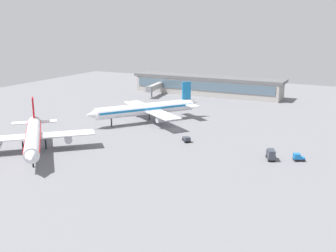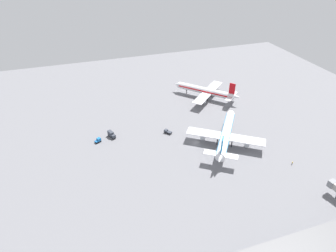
{
  "view_description": "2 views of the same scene",
  "coord_description": "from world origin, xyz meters",
  "px_view_note": "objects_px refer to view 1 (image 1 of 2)",
  "views": [
    {
      "loc": [
        -67.45,
        139.21,
        40.46
      ],
      "look_at": [
        -1.53,
        8.42,
        3.29
      ],
      "focal_mm": 44.02,
      "sensor_mm": 36.0,
      "label": 1
    },
    {
      "loc": [
        -54.72,
        -117.18,
        93.04
      ],
      "look_at": [
        -10.24,
        16.54,
        2.79
      ],
      "focal_mm": 31.49,
      "sensor_mm": 36.0,
      "label": 2
    }
  ],
  "objects_px": {
    "airplane_taxiing": "(33,136)",
    "ground_crew_worker": "(134,104)",
    "baggage_tug": "(298,157)",
    "airplane_at_gate": "(147,109)",
    "catering_truck": "(271,154)",
    "pushback_tractor": "(187,139)"
  },
  "relations": [
    {
      "from": "pushback_tractor",
      "to": "baggage_tug",
      "type": "relative_size",
      "value": 1.24
    },
    {
      "from": "airplane_at_gate",
      "to": "pushback_tractor",
      "type": "bearing_deg",
      "value": 89.86
    },
    {
      "from": "ground_crew_worker",
      "to": "catering_truck",
      "type": "bearing_deg",
      "value": 33.61
    },
    {
      "from": "baggage_tug",
      "to": "catering_truck",
      "type": "relative_size",
      "value": 0.63
    },
    {
      "from": "baggage_tug",
      "to": "airplane_taxiing",
      "type": "bearing_deg",
      "value": -6.81
    },
    {
      "from": "baggage_tug",
      "to": "catering_truck",
      "type": "height_order",
      "value": "catering_truck"
    },
    {
      "from": "airplane_taxiing",
      "to": "pushback_tractor",
      "type": "xyz_separation_m",
      "value": [
        -38.5,
        -32.75,
        -4.35
      ]
    },
    {
      "from": "catering_truck",
      "to": "airplane_taxiing",
      "type": "bearing_deg",
      "value": 88.35
    },
    {
      "from": "baggage_tug",
      "to": "ground_crew_worker",
      "type": "distance_m",
      "value": 99.79
    },
    {
      "from": "pushback_tractor",
      "to": "baggage_tug",
      "type": "height_order",
      "value": "baggage_tug"
    },
    {
      "from": "airplane_taxiing",
      "to": "baggage_tug",
      "type": "bearing_deg",
      "value": 67.84
    },
    {
      "from": "airplane_taxiing",
      "to": "ground_crew_worker",
      "type": "bearing_deg",
      "value": 144.7
    },
    {
      "from": "airplane_at_gate",
      "to": "airplane_taxiing",
      "type": "height_order",
      "value": "airplane_at_gate"
    },
    {
      "from": "airplane_taxiing",
      "to": "baggage_tug",
      "type": "height_order",
      "value": "airplane_taxiing"
    },
    {
      "from": "baggage_tug",
      "to": "catering_truck",
      "type": "xyz_separation_m",
      "value": [
        7.57,
        2.51,
        0.54
      ]
    },
    {
      "from": "ground_crew_worker",
      "to": "airplane_at_gate",
      "type": "bearing_deg",
      "value": 17.0
    },
    {
      "from": "catering_truck",
      "to": "ground_crew_worker",
      "type": "xyz_separation_m",
      "value": [
        79.55,
        -51.16,
        -0.85
      ]
    },
    {
      "from": "airplane_at_gate",
      "to": "baggage_tug",
      "type": "height_order",
      "value": "airplane_at_gate"
    },
    {
      "from": "airplane_at_gate",
      "to": "catering_truck",
      "type": "height_order",
      "value": "airplane_at_gate"
    },
    {
      "from": "catering_truck",
      "to": "baggage_tug",
      "type": "bearing_deg",
      "value": -94.41
    },
    {
      "from": "airplane_at_gate",
      "to": "baggage_tug",
      "type": "bearing_deg",
      "value": 106.11
    },
    {
      "from": "airplane_taxiing",
      "to": "baggage_tug",
      "type": "distance_m",
      "value": 82.1
    }
  ]
}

